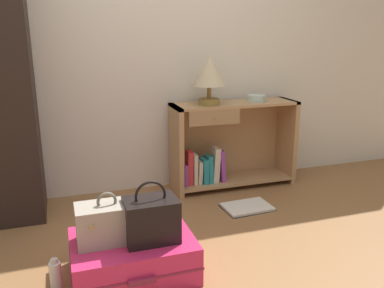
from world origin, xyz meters
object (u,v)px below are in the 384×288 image
object	(u,v)px
bowl	(256,98)
open_book_on_floor	(247,207)
train_case	(108,223)
table_lamp	(209,73)
bottle	(56,275)
suitcase_large	(133,256)
handbag	(151,219)
bookshelf	(227,146)

from	to	relation	value
bowl	open_book_on_floor	world-z (taller)	bowl
train_case	table_lamp	bearing A→B (deg)	47.19
train_case	bottle	distance (m)	0.38
suitcase_large	handbag	size ratio (longest dim) A/B	1.97
bottle	bowl	bearing A→B (deg)	32.83
bowl	train_case	world-z (taller)	bowl
suitcase_large	table_lamp	bearing A→B (deg)	51.32
suitcase_large	bottle	bearing A→B (deg)	-179.14
table_lamp	open_book_on_floor	world-z (taller)	table_lamp
table_lamp	train_case	distance (m)	1.56
open_book_on_floor	handbag	bearing A→B (deg)	-144.32
bookshelf	table_lamp	size ratio (longest dim) A/B	2.74
bottle	train_case	bearing A→B (deg)	3.12
table_lamp	bowl	bearing A→B (deg)	5.00
bowl	bottle	size ratio (longest dim) A/B	0.90
table_lamp	bottle	distance (m)	1.87
bookshelf	open_book_on_floor	xyz separation A→B (m)	(-0.04, -0.51, -0.35)
bowl	bottle	bearing A→B (deg)	-147.17
suitcase_large	open_book_on_floor	world-z (taller)	suitcase_large
train_case	handbag	distance (m)	0.23
train_case	open_book_on_floor	size ratio (longest dim) A/B	0.85
bowl	table_lamp	bearing A→B (deg)	-175.00
open_book_on_floor	bowl	bearing A→B (deg)	59.16
bottle	open_book_on_floor	xyz separation A→B (m)	(1.40, 0.59, -0.07)
bookshelf	table_lamp	bearing A→B (deg)	-166.23
bookshelf	open_book_on_floor	distance (m)	0.62
suitcase_large	open_book_on_floor	xyz separation A→B (m)	(0.99, 0.59, -0.10)
suitcase_large	handbag	distance (m)	0.26
suitcase_large	bowl	bearing A→B (deg)	40.23
suitcase_large	handbag	world-z (taller)	handbag
bookshelf	suitcase_large	distance (m)	1.52
bowl	handbag	world-z (taller)	bowl
table_lamp	train_case	xyz separation A→B (m)	(-0.96, -1.04, -0.66)
bookshelf	bottle	xyz separation A→B (m)	(-1.44, -1.10, -0.28)
bookshelf	table_lamp	distance (m)	0.66
train_case	suitcase_large	bearing A→B (deg)	-4.41
handbag	suitcase_large	bearing A→B (deg)	153.32
bookshelf	bottle	world-z (taller)	bookshelf
table_lamp	open_book_on_floor	distance (m)	1.09
train_case	open_book_on_floor	distance (m)	1.29
train_case	handbag	size ratio (longest dim) A/B	0.98
suitcase_large	train_case	world-z (taller)	train_case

